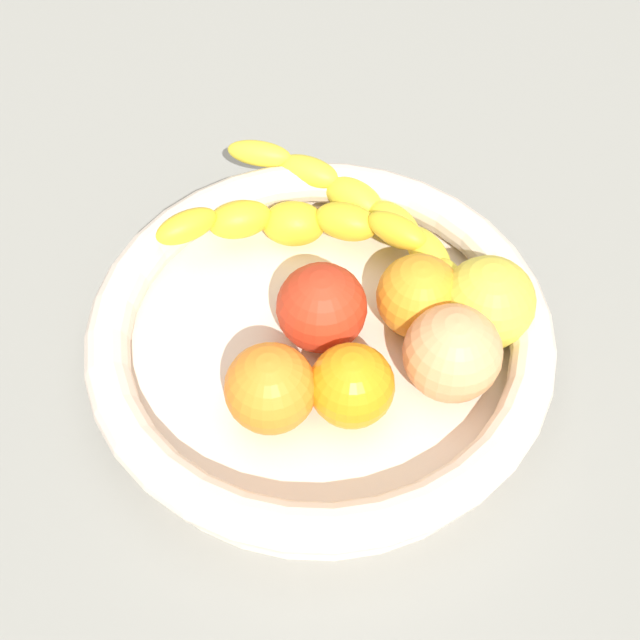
{
  "coord_description": "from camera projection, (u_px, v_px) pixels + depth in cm",
  "views": [
    {
      "loc": [
        -39.03,
        -5.38,
        60.31
      ],
      "look_at": [
        0.0,
        0.0,
        8.38
      ],
      "focal_mm": 50.58,
      "sensor_mm": 36.0,
      "label": 1
    }
  ],
  "objects": [
    {
      "name": "tomato_red",
      "position": [
        322.0,
        308.0,
        0.65
      ],
      "size": [
        6.69,
        6.69,
        6.69
      ],
      "primitive_type": "sphere",
      "color": "red",
      "rests_on": "fruit_bowl"
    },
    {
      "name": "orange_mid_left",
      "position": [
        270.0,
        388.0,
        0.61
      ],
      "size": [
        6.39,
        6.39,
        6.39
      ],
      "primitive_type": "sphere",
      "color": "orange",
      "rests_on": "fruit_bowl"
    },
    {
      "name": "fruit_bowl",
      "position": [
        320.0,
        340.0,
        0.67
      ],
      "size": [
        34.48,
        34.48,
        5.71
      ],
      "color": "beige",
      "rests_on": "kitchen_counter"
    },
    {
      "name": "orange_front",
      "position": [
        352.0,
        386.0,
        0.62
      ],
      "size": [
        6.0,
        6.0,
        6.0
      ],
      "primitive_type": "sphere",
      "color": "orange",
      "rests_on": "fruit_bowl"
    },
    {
      "name": "apple_yellow",
      "position": [
        488.0,
        303.0,
        0.66
      ],
      "size": [
        6.97,
        6.97,
        6.97
      ],
      "primitive_type": "sphere",
      "color": "yellow",
      "rests_on": "fruit_bowl"
    },
    {
      "name": "peach_blush",
      "position": [
        452.0,
        353.0,
        0.63
      ],
      "size": [
        7.03,
        7.03,
        7.03
      ],
      "primitive_type": "sphere",
      "color": "#F0A168",
      "rests_on": "fruit_bowl"
    },
    {
      "name": "banana_draped_right",
      "position": [
        366.0,
        212.0,
        0.72
      ],
      "size": [
        16.38,
        21.59,
        4.14
      ],
      "color": "yellow",
      "rests_on": "fruit_bowl"
    },
    {
      "name": "orange_mid_right",
      "position": [
        419.0,
        296.0,
        0.66
      ],
      "size": [
        6.39,
        6.39,
        6.39
      ],
      "primitive_type": "sphere",
      "color": "orange",
      "rests_on": "fruit_bowl"
    },
    {
      "name": "kitchen_counter",
      "position": [
        320.0,
        373.0,
        0.71
      ],
      "size": [
        120.0,
        120.0,
        3.0
      ],
      "primitive_type": "cube",
      "color": "gray",
      "rests_on": "ground"
    },
    {
      "name": "banana_draped_left",
      "position": [
        293.0,
        224.0,
        0.71
      ],
      "size": [
        7.91,
        21.76,
        5.02
      ],
      "color": "yellow",
      "rests_on": "fruit_bowl"
    }
  ]
}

